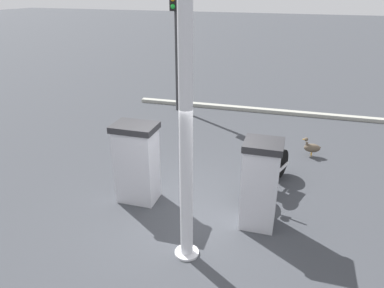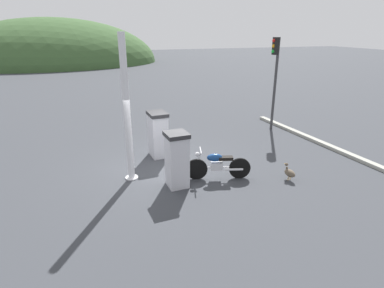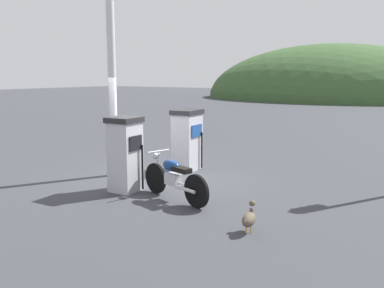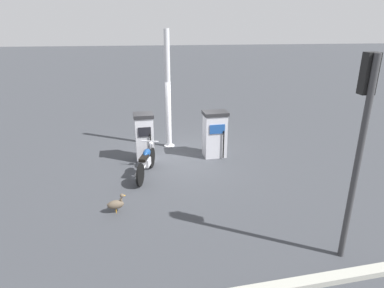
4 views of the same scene
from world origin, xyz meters
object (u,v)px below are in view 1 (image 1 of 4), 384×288
Objects in this scene: wandering_duck at (312,147)px; canopy_support_pole at (186,137)px; fuel_pump_far at (137,162)px; roadside_traffic_light at (176,30)px; motorcycle_near_pump at (269,170)px; fuel_pump_near at (260,184)px.

canopy_support_pole reaches higher than wandering_duck.
roadside_traffic_light reaches higher than fuel_pump_far.
fuel_pump_far is 2.77m from motorcycle_near_pump.
fuel_pump_near is at bearing -178.42° from motorcycle_near_pump.
fuel_pump_near is 3.52m from wandering_duck.
wandering_duck is 0.12× the size of roadside_traffic_light.
canopy_support_pole is at bearing 142.94° from fuel_pump_near.
wandering_duck is 5.80m from roadside_traffic_light.
motorcycle_near_pump is (1.30, -2.43, -0.36)m from fuel_pump_far.
canopy_support_pole is (-1.22, 0.92, 1.25)m from fuel_pump_near.
fuel_pump_near is 1.98m from canopy_support_pole.
fuel_pump_near is 7.15m from roadside_traffic_light.
wandering_duck is at bearing -19.94° from canopy_support_pole.
canopy_support_pole reaches higher than roadside_traffic_light.
roadside_traffic_light is (2.24, 4.72, 2.51)m from wandering_duck.
fuel_pump_far is 0.38× the size of canopy_support_pole.
fuel_pump_far is 3.25× the size of wandering_duck.
roadside_traffic_light is at bearing 15.09° from fuel_pump_far.
fuel_pump_near is 1.01× the size of fuel_pump_far.
fuel_pump_near is at bearing -144.71° from roadside_traffic_light.
roadside_traffic_light reaches higher than motorcycle_near_pump.
canopy_support_pole is (-2.52, 0.89, 1.61)m from motorcycle_near_pump.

